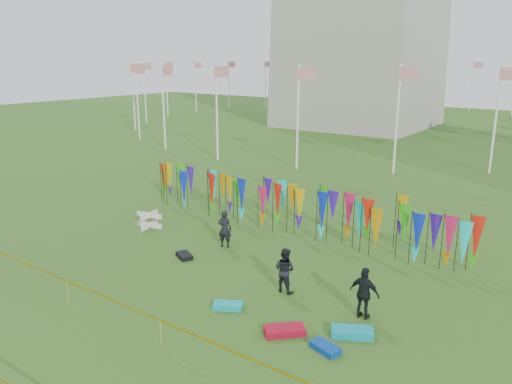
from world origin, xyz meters
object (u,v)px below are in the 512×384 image
Objects in this scene: kite_bag_red at (285,331)px; person_mid at (285,270)px; kite_bag_turquoise at (228,306)px; kite_bag_blue at (325,348)px; box_kite at (149,220)px; person_left at (225,229)px; person_right at (364,293)px; kite_bag_teal at (352,332)px; kite_bag_black at (184,256)px.

person_mid is at bearing 122.74° from kite_bag_red.
kite_bag_turquoise reaches higher than kite_bag_blue.
box_kite is 0.92× the size of kite_bag_blue.
kite_bag_blue is (3.09, -2.59, -0.76)m from person_mid.
person_left is (4.79, 0.20, 0.45)m from box_kite.
kite_bag_turquoise is (-4.07, -2.14, -0.80)m from person_right.
kite_bag_turquoise is 0.77× the size of kite_bag_teal.
person_mid reaches higher than box_kite.
kite_bag_turquoise is at bearing 28.37° from person_right.
box_kite is at bearing 165.30° from kite_bag_teal.
kite_bag_turquoise is (8.57, -4.26, -0.32)m from box_kite.
person_right is 1.39× the size of kite_bag_teal.
person_left is at bearing 143.07° from kite_bag_red.
kite_bag_black is at bearing 161.89° from kite_bag_blue.
person_left reaches higher than kite_bag_teal.
kite_bag_blue is at bearing -20.06° from box_kite.
kite_bag_turquoise is at bearing 174.20° from kite_bag_red.
kite_bag_blue is at bearing -18.11° from kite_bag_black.
kite_bag_teal is (0.30, 1.21, 0.03)m from kite_bag_blue.
kite_bag_teal is at bearing 76.09° from kite_bag_blue.
kite_bag_teal is at bearing 32.76° from kite_bag_red.
box_kite is at bearing -8.84° from person_right.
person_mid is 0.95× the size of person_right.
person_right reaches higher than person_mid.
person_right is 2.08× the size of kite_bag_black.
person_left is 1.37× the size of kite_bag_red.
person_mid reaches higher than kite_bag_red.
kite_bag_blue is at bearing -2.67° from kite_bag_red.
person_left is 7.88m from kite_bag_red.
person_left is 8.18m from person_right.
person_left is 2.03× the size of kite_bag_black.
box_kite reaches higher than kite_bag_blue.
kite_bag_turquoise is 0.78× the size of kite_bag_red.
person_right is at bearing 87.49° from kite_bag_blue.
person_left reaches higher than kite_bag_black.
kite_bag_teal is (12.83, -3.37, -0.30)m from box_kite.
person_right is (7.85, -2.32, 0.02)m from person_left.
person_mid is at bearing 134.32° from person_left.
person_left reaches higher than kite_bag_red.
person_right is 8.49m from kite_bag_black.
box_kite reaches higher than kite_bag_red.
kite_bag_red is (2.49, -0.25, 0.02)m from kite_bag_turquoise.
person_left is 8.83m from kite_bag_teal.
person_mid is at bearing -1.56° from kite_bag_black.
kite_bag_red is 1.48× the size of kite_bag_black.
person_right reaches higher than kite_bag_teal.
kite_bag_black is at bearing 151.21° from kite_bag_turquoise.
person_right is at bearing -9.51° from box_kite.
kite_bag_turquoise is at bearing 70.28° from person_mid.
kite_bag_teal is (0.19, -1.25, -0.77)m from person_right.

